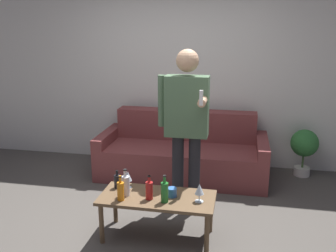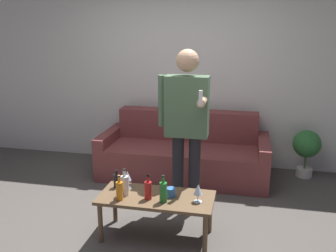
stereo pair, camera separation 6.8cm
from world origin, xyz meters
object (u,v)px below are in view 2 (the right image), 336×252
at_px(bottle_orange, 119,190).
at_px(person_standing_front, 186,119).
at_px(couch, 184,153).
at_px(coffee_table, 156,201).

distance_m(bottle_orange, person_standing_front, 1.02).
height_order(couch, person_standing_front, person_standing_front).
height_order(coffee_table, bottle_orange, bottle_orange).
height_order(couch, bottle_orange, couch).
distance_m(coffee_table, bottle_orange, 0.36).
distance_m(couch, bottle_orange, 1.75).
height_order(bottle_orange, person_standing_front, person_standing_front).
bearing_deg(bottle_orange, coffee_table, 24.27).
distance_m(coffee_table, person_standing_front, 0.90).
bearing_deg(couch, coffee_table, -89.74).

